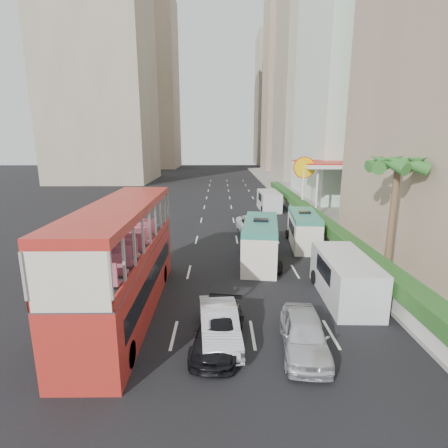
{
  "coord_description": "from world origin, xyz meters",
  "views": [
    {
      "loc": [
        -1.7,
        -14.72,
        7.68
      ],
      "look_at": [
        -1.5,
        4.0,
        3.2
      ],
      "focal_mm": 28.0,
      "sensor_mm": 36.0,
      "label": 1
    }
  ],
  "objects_px": {
    "minibus_near": "(260,242)",
    "panel_van_far": "(269,201)",
    "minibus_far": "(304,229)",
    "shell_station": "(328,187)",
    "car_silver_lane_b": "(303,351)",
    "panel_van_near": "(345,277)",
    "car_silver_lane_a": "(219,340)",
    "double_decker_bus": "(124,260)",
    "car_black": "(219,345)",
    "van_asset": "(253,233)",
    "palm_tree": "(392,220)"
  },
  "relations": [
    {
      "from": "car_black",
      "to": "shell_station",
      "type": "bearing_deg",
      "value": 73.76
    },
    {
      "from": "panel_van_near",
      "to": "palm_tree",
      "type": "xyz_separation_m",
      "value": [
        3.34,
        2.59,
        2.3
      ]
    },
    {
      "from": "car_black",
      "to": "palm_tree",
      "type": "xyz_separation_m",
      "value": [
        9.57,
        6.72,
        3.38
      ]
    },
    {
      "from": "car_black",
      "to": "panel_van_far",
      "type": "distance_m",
      "value": 27.76
    },
    {
      "from": "van_asset",
      "to": "panel_van_near",
      "type": "bearing_deg",
      "value": -80.48
    },
    {
      "from": "panel_van_near",
      "to": "minibus_near",
      "type": "bearing_deg",
      "value": 125.95
    },
    {
      "from": "minibus_near",
      "to": "shell_station",
      "type": "height_order",
      "value": "shell_station"
    },
    {
      "from": "palm_tree",
      "to": "car_silver_lane_b",
      "type": "bearing_deg",
      "value": -131.93
    },
    {
      "from": "double_decker_bus",
      "to": "car_silver_lane_a",
      "type": "height_order",
      "value": "double_decker_bus"
    },
    {
      "from": "car_silver_lane_b",
      "to": "palm_tree",
      "type": "relative_size",
      "value": 0.64
    },
    {
      "from": "van_asset",
      "to": "panel_van_far",
      "type": "xyz_separation_m",
      "value": [
        2.79,
        10.47,
        1.04
      ]
    },
    {
      "from": "double_decker_bus",
      "to": "minibus_far",
      "type": "xyz_separation_m",
      "value": [
        10.53,
        10.46,
        -1.3
      ]
    },
    {
      "from": "palm_tree",
      "to": "double_decker_bus",
      "type": "bearing_deg",
      "value": -163.84
    },
    {
      "from": "minibus_near",
      "to": "panel_van_far",
      "type": "xyz_separation_m",
      "value": [
        2.98,
        17.74,
        -0.33
      ]
    },
    {
      "from": "minibus_far",
      "to": "car_silver_lane_b",
      "type": "bearing_deg",
      "value": -97.53
    },
    {
      "from": "double_decker_bus",
      "to": "palm_tree",
      "type": "distance_m",
      "value": 14.39
    },
    {
      "from": "panel_van_far",
      "to": "shell_station",
      "type": "relative_size",
      "value": 0.65
    },
    {
      "from": "minibus_near",
      "to": "car_silver_lane_b",
      "type": "bearing_deg",
      "value": -78.94
    },
    {
      "from": "car_silver_lane_a",
      "to": "car_silver_lane_b",
      "type": "distance_m",
      "value": 3.25
    },
    {
      "from": "car_silver_lane_b",
      "to": "panel_van_near",
      "type": "bearing_deg",
      "value": 61.74
    },
    {
      "from": "shell_station",
      "to": "minibus_far",
      "type": "bearing_deg",
      "value": -113.56
    },
    {
      "from": "shell_station",
      "to": "panel_van_near",
      "type": "bearing_deg",
      "value": -104.39
    },
    {
      "from": "palm_tree",
      "to": "shell_station",
      "type": "relative_size",
      "value": 0.8
    },
    {
      "from": "minibus_near",
      "to": "panel_van_far",
      "type": "relative_size",
      "value": 1.19
    },
    {
      "from": "van_asset",
      "to": "minibus_near",
      "type": "relative_size",
      "value": 0.82
    },
    {
      "from": "panel_van_near",
      "to": "minibus_far",
      "type": "bearing_deg",
      "value": 91.24
    },
    {
      "from": "double_decker_bus",
      "to": "panel_van_far",
      "type": "relative_size",
      "value": 2.12
    },
    {
      "from": "minibus_far",
      "to": "shell_station",
      "type": "relative_size",
      "value": 0.69
    },
    {
      "from": "car_black",
      "to": "van_asset",
      "type": "xyz_separation_m",
      "value": [
        2.82,
        16.7,
        0.0
      ]
    },
    {
      "from": "car_silver_lane_a",
      "to": "panel_van_far",
      "type": "relative_size",
      "value": 0.8
    },
    {
      "from": "car_silver_lane_b",
      "to": "shell_station",
      "type": "xyz_separation_m",
      "value": [
        8.6,
        26.12,
        2.75
      ]
    },
    {
      "from": "double_decker_bus",
      "to": "panel_van_far",
      "type": "bearing_deg",
      "value": 68.07
    },
    {
      "from": "panel_van_far",
      "to": "palm_tree",
      "type": "height_order",
      "value": "palm_tree"
    },
    {
      "from": "car_black",
      "to": "panel_van_near",
      "type": "height_order",
      "value": "panel_van_near"
    },
    {
      "from": "car_silver_lane_b",
      "to": "panel_van_far",
      "type": "xyz_separation_m",
      "value": [
        2.44,
        27.57,
        1.04
      ]
    },
    {
      "from": "double_decker_bus",
      "to": "minibus_far",
      "type": "bearing_deg",
      "value": 44.8
    },
    {
      "from": "panel_van_near",
      "to": "shell_station",
      "type": "relative_size",
      "value": 0.68
    },
    {
      "from": "double_decker_bus",
      "to": "car_black",
      "type": "relative_size",
      "value": 2.62
    },
    {
      "from": "minibus_far",
      "to": "panel_van_near",
      "type": "height_order",
      "value": "minibus_far"
    },
    {
      "from": "van_asset",
      "to": "panel_van_near",
      "type": "height_order",
      "value": "panel_van_near"
    },
    {
      "from": "minibus_near",
      "to": "panel_van_near",
      "type": "distance_m",
      "value": 6.41
    },
    {
      "from": "panel_van_far",
      "to": "minibus_near",
      "type": "bearing_deg",
      "value": -101.33
    },
    {
      "from": "car_silver_lane_a",
      "to": "panel_van_near",
      "type": "bearing_deg",
      "value": 25.99
    },
    {
      "from": "panel_van_far",
      "to": "palm_tree",
      "type": "xyz_separation_m",
      "value": [
        3.96,
        -20.44,
        2.34
      ]
    },
    {
      "from": "car_black",
      "to": "panel_van_far",
      "type": "xyz_separation_m",
      "value": [
        5.61,
        27.16,
        1.04
      ]
    },
    {
      "from": "car_black",
      "to": "palm_tree",
      "type": "distance_m",
      "value": 12.18
    },
    {
      "from": "van_asset",
      "to": "shell_station",
      "type": "height_order",
      "value": "shell_station"
    },
    {
      "from": "car_silver_lane_a",
      "to": "palm_tree",
      "type": "xyz_separation_m",
      "value": [
        9.56,
        6.34,
        3.38
      ]
    },
    {
      "from": "van_asset",
      "to": "panel_van_near",
      "type": "relative_size",
      "value": 0.93
    },
    {
      "from": "car_silver_lane_a",
      "to": "car_black",
      "type": "relative_size",
      "value": 0.99
    }
  ]
}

